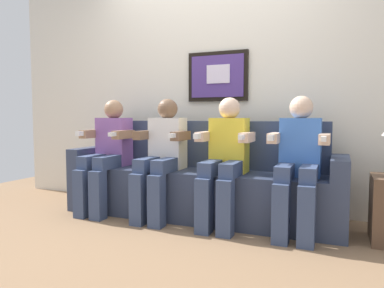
{
  "coord_description": "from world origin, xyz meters",
  "views": [
    {
      "loc": [
        1.21,
        -2.76,
        0.94
      ],
      "look_at": [
        0.0,
        0.15,
        0.7
      ],
      "focal_mm": 33.38,
      "sensor_mm": 36.0,
      "label": 1
    }
  ],
  "objects_px": {
    "person_right_center": "(225,156)",
    "couch": "(199,184)",
    "person_leftmost": "(107,151)",
    "person_rightmost": "(299,159)",
    "person_left_center": "(162,153)"
  },
  "relations": [
    {
      "from": "person_right_center",
      "to": "person_rightmost",
      "type": "distance_m",
      "value": 0.61
    },
    {
      "from": "person_left_center",
      "to": "person_rightmost",
      "type": "height_order",
      "value": "same"
    },
    {
      "from": "person_right_center",
      "to": "person_left_center",
      "type": "bearing_deg",
      "value": 179.96
    },
    {
      "from": "couch",
      "to": "person_right_center",
      "type": "xyz_separation_m",
      "value": [
        0.3,
        -0.17,
        0.29
      ]
    },
    {
      "from": "couch",
      "to": "person_leftmost",
      "type": "bearing_deg",
      "value": -169.48
    },
    {
      "from": "person_leftmost",
      "to": "person_left_center",
      "type": "distance_m",
      "value": 0.61
    },
    {
      "from": "person_leftmost",
      "to": "person_rightmost",
      "type": "distance_m",
      "value": 1.82
    },
    {
      "from": "person_right_center",
      "to": "couch",
      "type": "bearing_deg",
      "value": 150.87
    },
    {
      "from": "couch",
      "to": "person_right_center",
      "type": "bearing_deg",
      "value": -29.13
    },
    {
      "from": "couch",
      "to": "person_leftmost",
      "type": "height_order",
      "value": "person_leftmost"
    },
    {
      "from": "person_left_center",
      "to": "person_right_center",
      "type": "bearing_deg",
      "value": -0.04
    },
    {
      "from": "person_left_center",
      "to": "person_rightmost",
      "type": "bearing_deg",
      "value": -0.02
    },
    {
      "from": "couch",
      "to": "person_left_center",
      "type": "relative_size",
      "value": 2.32
    },
    {
      "from": "person_leftmost",
      "to": "person_left_center",
      "type": "xyz_separation_m",
      "value": [
        0.61,
        0.0,
        -0.0
      ]
    },
    {
      "from": "person_leftmost",
      "to": "person_right_center",
      "type": "distance_m",
      "value": 1.21
    }
  ]
}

